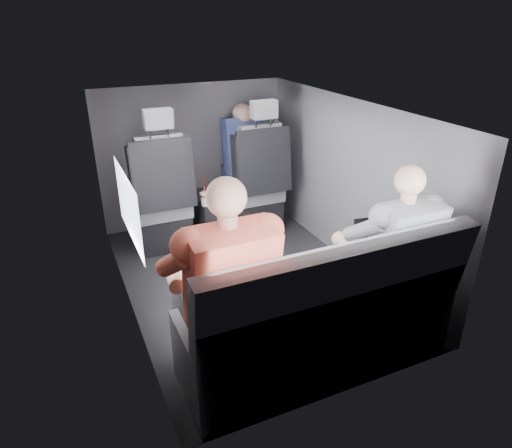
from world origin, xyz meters
name	(u,v)px	position (x,y,z in m)	size (l,w,h in m)	color
floor	(247,280)	(0.00, 0.00, 0.00)	(2.60, 2.60, 0.00)	black
ceiling	(245,108)	(0.00, 0.00, 1.35)	(2.60, 2.60, 0.00)	#B2B2AD
panel_left	(121,223)	(-0.90, 0.00, 0.68)	(0.02, 2.60, 1.35)	#56565B
panel_right	(349,184)	(0.90, 0.00, 0.68)	(0.02, 2.60, 1.35)	#56565B
panel_front	(193,155)	(0.00, 1.30, 0.68)	(1.80, 0.02, 1.35)	#56565B
panel_back	(350,291)	(0.00, -1.30, 0.68)	(1.80, 0.02, 1.35)	#56565B
side_window	(128,207)	(-0.88, -0.30, 0.90)	(0.02, 0.75, 0.42)	white
seatbelt	(263,154)	(0.45, 0.67, 0.80)	(0.05, 0.01, 0.65)	black
front_seat_left	(161,206)	(-0.45, 0.84, 0.40)	(0.52, 0.58, 1.26)	black
front_seat_right	(255,190)	(0.45, 0.84, 0.40)	(0.52, 0.58, 1.26)	black
center_console	(210,216)	(0.00, 0.88, 0.20)	(0.24, 0.48, 0.41)	black
rear_bench	(320,324)	(0.00, -1.06, 0.31)	(1.60, 0.57, 0.92)	slate
soda_cup	(205,198)	(-0.10, 0.69, 0.46)	(0.08, 0.08, 0.26)	white
water_bottle	(221,189)	(0.10, 0.82, 0.48)	(0.06, 0.06, 0.17)	#AACEE7
laptop_white	(207,270)	(-0.56, -0.74, 0.63)	(0.36, 0.39, 0.22)	silver
laptop_black	(367,237)	(0.51, -0.77, 0.63)	(0.33, 0.32, 0.21)	black
passenger_rear_left	(222,287)	(-0.55, -0.97, 0.65)	(0.54, 0.65, 1.28)	#2E2E32
passenger_rear_right	(387,252)	(0.51, -0.97, 0.62)	(0.48, 0.61, 1.20)	navy
passenger_front_right	(243,149)	(0.44, 1.10, 0.74)	(0.38, 0.38, 0.74)	navy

